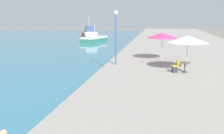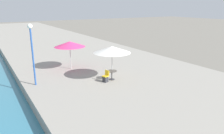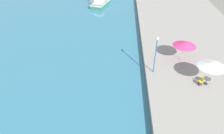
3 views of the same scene
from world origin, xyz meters
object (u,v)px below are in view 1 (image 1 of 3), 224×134
at_px(fishing_boat_near, 94,38).
at_px(cafe_chair_left, 175,68).
at_px(cafe_table, 185,65).
at_px(fishing_boat_mid, 89,34).
at_px(cafe_umbrella_pink, 188,39).
at_px(lamppost, 116,28).
at_px(cafe_umbrella_white, 162,35).

xyz_separation_m(fishing_boat_near, cafe_chair_left, (13.48, -27.51, 0.41)).
relative_size(fishing_boat_near, cafe_table, 8.23).
bearing_deg(fishing_boat_mid, cafe_umbrella_pink, -85.82).
bearing_deg(cafe_table, cafe_umbrella_pink, 55.05).
height_order(cafe_table, cafe_chair_left, cafe_chair_left).
xyz_separation_m(fishing_boat_mid, cafe_umbrella_pink, (17.71, -35.77, 2.28)).
xyz_separation_m(cafe_table, cafe_chair_left, (-0.69, -0.20, -0.21)).
bearing_deg(lamppost, fishing_boat_near, 108.82).
distance_m(fishing_boat_mid, cafe_umbrella_white, 35.12).
relative_size(fishing_boat_mid, cafe_table, 11.62).
height_order(fishing_boat_near, cafe_chair_left, fishing_boat_near).
height_order(fishing_boat_near, cafe_umbrella_pink, cafe_umbrella_pink).
xyz_separation_m(cafe_umbrella_pink, lamppost, (-5.67, 1.78, 0.65)).
relative_size(cafe_umbrella_pink, cafe_umbrella_white, 1.05).
xyz_separation_m(fishing_boat_mid, cafe_table, (17.59, -35.94, 0.37)).
xyz_separation_m(cafe_chair_left, lamppost, (-4.85, 2.16, 2.77)).
distance_m(cafe_umbrella_pink, cafe_chair_left, 2.30).
bearing_deg(cafe_umbrella_white, fishing_boat_mid, 117.02).
distance_m(fishing_boat_near, cafe_umbrella_pink, 30.77).
bearing_deg(lamppost, cafe_table, -19.47).
relative_size(cafe_umbrella_white, cafe_chair_left, 3.13).
relative_size(cafe_umbrella_white, cafe_table, 3.56).
height_order(cafe_chair_left, lamppost, lamppost).
xyz_separation_m(fishing_boat_near, fishing_boat_mid, (-3.41, 8.64, 0.24)).
relative_size(fishing_boat_mid, cafe_umbrella_white, 3.26).
bearing_deg(fishing_boat_near, fishing_boat_mid, 128.54).
xyz_separation_m(fishing_boat_near, lamppost, (8.64, -25.35, 3.17)).
height_order(fishing_boat_near, cafe_table, fishing_boat_near).
bearing_deg(fishing_boat_mid, cafe_chair_left, -87.12).
bearing_deg(cafe_chair_left, lamppost, 49.88).
bearing_deg(cafe_umbrella_pink, cafe_umbrella_white, 111.48).
height_order(fishing_boat_mid, cafe_umbrella_pink, fishing_boat_mid).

